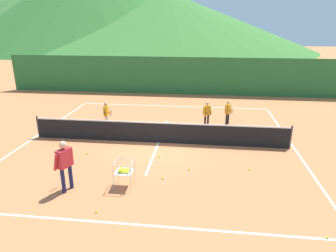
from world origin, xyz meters
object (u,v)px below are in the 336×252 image
object	(u,v)px
student_2	(228,110)
ball_cart	(124,171)
tennis_net	(158,132)
tennis_ball_1	(327,237)
tennis_ball_0	(159,156)
tennis_ball_3	(189,169)
tennis_ball_4	(250,169)
student_1	(207,112)
student_0	(106,112)
tennis_ball_6	(96,212)
tennis_ball_5	(163,178)
instructor	(65,161)
tennis_ball_2	(87,153)

from	to	relation	value
student_2	ball_cart	xyz separation A→B (m)	(-3.82, -6.92, -0.20)
tennis_net	tennis_ball_1	size ratio (longest dim) A/B	169.49
ball_cart	tennis_ball_0	size ratio (longest dim) A/B	13.22
tennis_ball_3	tennis_ball_4	xyz separation A→B (m)	(2.23, 0.30, 0.00)
student_1	student_0	bearing A→B (deg)	-173.22
tennis_ball_1	tennis_ball_4	xyz separation A→B (m)	(-1.45, 3.60, 0.00)
tennis_ball_4	tennis_ball_6	size ratio (longest dim) A/B	1.00
ball_cart	student_0	bearing A→B (deg)	112.69
tennis_ball_4	student_2	bearing A→B (deg)	95.32
ball_cart	tennis_ball_0	xyz separation A→B (m)	(0.81, 2.45, -0.55)
student_1	ball_cart	bearing A→B (deg)	-113.23
tennis_ball_1	tennis_ball_3	size ratio (longest dim) A/B	1.00
tennis_ball_5	student_1	bearing A→B (deg)	75.05
instructor	student_2	bearing A→B (deg)	52.76
tennis_ball_0	tennis_ball_4	xyz separation A→B (m)	(3.49, -0.74, 0.00)
ball_cart	tennis_ball_2	xyz separation A→B (m)	(-2.20, 2.38, -0.55)
student_2	tennis_ball_3	distance (m)	5.82
tennis_ball_5	tennis_ball_2	bearing A→B (deg)	153.05
instructor	tennis_ball_6	xyz separation A→B (m)	(1.34, -1.09, -1.00)
tennis_ball_3	tennis_ball_5	size ratio (longest dim) A/B	1.00
ball_cart	tennis_ball_5	world-z (taller)	ball_cart
tennis_ball_3	tennis_ball_2	bearing A→B (deg)	167.34
tennis_net	student_1	world-z (taller)	student_1
tennis_net	student_0	world-z (taller)	student_0
tennis_net	tennis_ball_2	xyz separation A→B (m)	(-2.76, -1.58, -0.47)
tennis_ball_6	tennis_ball_4	bearing A→B (deg)	34.37
ball_cart	tennis_ball_0	bearing A→B (deg)	71.64
student_2	tennis_ball_3	bearing A→B (deg)	-107.57
tennis_ball_6	tennis_ball_2	bearing A→B (deg)	114.49
tennis_ball_1	tennis_ball_4	world-z (taller)	same
student_2	tennis_ball_1	bearing A→B (deg)	-77.60
instructor	student_2	xyz separation A→B (m)	(5.59, 7.35, -0.25)
ball_cart	tennis_ball_1	distance (m)	6.08
student_2	tennis_ball_2	bearing A→B (deg)	-143.00
tennis_ball_3	ball_cart	bearing A→B (deg)	-145.64
student_1	tennis_ball_5	distance (m)	5.93
tennis_ball_0	student_2	bearing A→B (deg)	56.07
student_2	tennis_ball_0	bearing A→B (deg)	-123.93
tennis_ball_0	tennis_ball_2	size ratio (longest dim) A/B	1.00
student_0	tennis_ball_6	world-z (taller)	student_0
student_0	tennis_ball_1	world-z (taller)	student_0
student_0	tennis_ball_2	distance (m)	3.43
tennis_ball_5	tennis_ball_6	world-z (taller)	same
tennis_ball_0	tennis_ball_5	xyz separation A→B (m)	(0.39, -1.80, 0.00)
tennis_ball_2	tennis_net	bearing A→B (deg)	29.80
tennis_net	tennis_ball_5	distance (m)	3.41
tennis_net	tennis_ball_4	world-z (taller)	tennis_net
ball_cart	tennis_ball_6	xyz separation A→B (m)	(-0.43, -1.52, -0.55)
student_2	ball_cart	world-z (taller)	student_2
ball_cart	tennis_ball_6	size ratio (longest dim) A/B	13.22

